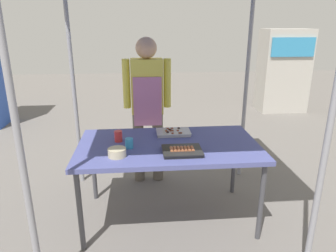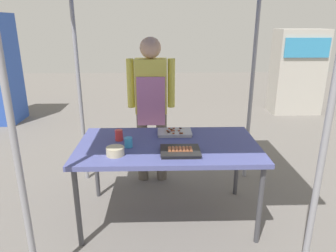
% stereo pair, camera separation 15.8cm
% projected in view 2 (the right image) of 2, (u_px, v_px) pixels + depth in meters
% --- Properties ---
extents(ground_plane, '(18.00, 18.00, 0.00)m').
position_uv_depth(ground_plane, '(168.00, 216.00, 2.99)').
color(ground_plane, '#66605B').
extents(stall_table, '(1.60, 0.90, 0.75)m').
position_uv_depth(stall_table, '(168.00, 149.00, 2.77)').
color(stall_table, '#4C518C').
rests_on(stall_table, ground).
extents(tray_grilled_sausages, '(0.33, 0.26, 0.05)m').
position_uv_depth(tray_grilled_sausages, '(180.00, 151.00, 2.55)').
color(tray_grilled_sausages, black).
rests_on(tray_grilled_sausages, stall_table).
extents(tray_meat_skewers, '(0.32, 0.21, 0.04)m').
position_uv_depth(tray_meat_skewers, '(175.00, 133.00, 2.98)').
color(tray_meat_skewers, '#ADADB2').
rests_on(tray_meat_skewers, stall_table).
extents(condiment_bowl, '(0.15, 0.15, 0.07)m').
position_uv_depth(condiment_bowl, '(115.00, 151.00, 2.51)').
color(condiment_bowl, '#BFB28C').
rests_on(condiment_bowl, stall_table).
extents(drink_cup_near_edge, '(0.07, 0.07, 0.09)m').
position_uv_depth(drink_cup_near_edge, '(128.00, 142.00, 2.67)').
color(drink_cup_near_edge, '#338CBF').
rests_on(drink_cup_near_edge, stall_table).
extents(drink_cup_by_wok, '(0.07, 0.07, 0.10)m').
position_uv_depth(drink_cup_by_wok, '(119.00, 135.00, 2.82)').
color(drink_cup_by_wok, red).
rests_on(drink_cup_by_wok, stall_table).
extents(vendor_woman, '(0.52, 0.23, 1.64)m').
position_uv_depth(vendor_woman, '(151.00, 99.00, 3.40)').
color(vendor_woman, '#595147').
rests_on(vendor_woman, ground).
extents(neighbor_stall_left, '(0.95, 0.61, 1.66)m').
position_uv_depth(neighbor_stall_left, '(297.00, 72.00, 6.22)').
color(neighbor_stall_left, '#B7B2A8').
rests_on(neighbor_stall_left, ground).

